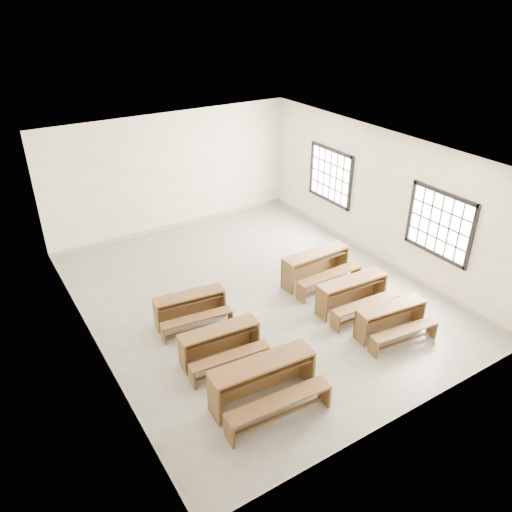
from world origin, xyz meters
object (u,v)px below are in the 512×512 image
desk_set_2 (191,307)px  desk_set_5 (317,265)px  desk_set_4 (353,292)px  desk_set_0 (264,380)px  desk_set_1 (221,342)px  desk_set_3 (392,318)px

desk_set_2 → desk_set_5: 3.13m
desk_set_4 → desk_set_5: (0.05, 1.28, 0.02)m
desk_set_0 → desk_set_5: 3.99m
desk_set_1 → desk_set_2: desk_set_1 is taller
desk_set_0 → desk_set_3: desk_set_0 is taller
desk_set_2 → desk_set_4: 3.37m
desk_set_5 → desk_set_1: bearing=-160.4°
desk_set_2 → desk_set_1: bearing=-84.8°
desk_set_3 → desk_set_5: bearing=96.8°
desk_set_1 → desk_set_4: 3.12m
desk_set_2 → desk_set_0: bearing=-82.0°
desk_set_0 → desk_set_4: (3.03, 1.27, -0.05)m
desk_set_5 → desk_set_2: bearing=176.5°
desk_set_2 → desk_set_3: 3.96m
desk_set_0 → desk_set_4: size_ratio=1.13×
desk_set_1 → desk_set_3: (3.17, -1.09, -0.01)m
desk_set_1 → desk_set_2: size_ratio=1.01×
desk_set_5 → desk_set_3: bearing=-91.6°
desk_set_5 → desk_set_0: bearing=-142.2°
desk_set_1 → desk_set_3: bearing=-14.4°
desk_set_0 → desk_set_1: size_ratio=1.20×
desk_set_3 → desk_set_4: size_ratio=0.94×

